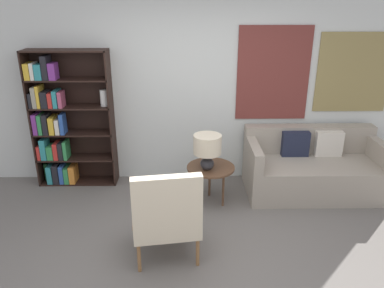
{
  "coord_description": "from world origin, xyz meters",
  "views": [
    {
      "loc": [
        -0.12,
        -2.96,
        2.45
      ],
      "look_at": [
        -0.07,
        1.0,
        0.9
      ],
      "focal_mm": 35.0,
      "sensor_mm": 36.0,
      "label": 1
    }
  ],
  "objects_px": {
    "side_table": "(211,170)",
    "table_lamp": "(207,147)",
    "bookshelf": "(62,122)",
    "couch": "(313,168)",
    "armchair": "(167,214)"
  },
  "relations": [
    {
      "from": "bookshelf",
      "to": "couch",
      "type": "relative_size",
      "value": 1.05
    },
    {
      "from": "armchair",
      "to": "couch",
      "type": "bearing_deg",
      "value": 37.61
    },
    {
      "from": "bookshelf",
      "to": "armchair",
      "type": "distance_m",
      "value": 2.31
    },
    {
      "from": "side_table",
      "to": "table_lamp",
      "type": "relative_size",
      "value": 1.34
    },
    {
      "from": "side_table",
      "to": "table_lamp",
      "type": "xyz_separation_m",
      "value": [
        -0.05,
        -0.08,
        0.34
      ]
    },
    {
      "from": "armchair",
      "to": "side_table",
      "type": "xyz_separation_m",
      "value": [
        0.49,
        1.13,
        -0.07
      ]
    },
    {
      "from": "couch",
      "to": "side_table",
      "type": "xyz_separation_m",
      "value": [
        -1.39,
        -0.32,
        0.14
      ]
    },
    {
      "from": "couch",
      "to": "bookshelf",
      "type": "bearing_deg",
      "value": 175.14
    },
    {
      "from": "bookshelf",
      "to": "armchair",
      "type": "bearing_deg",
      "value": -49.41
    },
    {
      "from": "bookshelf",
      "to": "side_table",
      "type": "xyz_separation_m",
      "value": [
        1.98,
        -0.6,
        -0.44
      ]
    },
    {
      "from": "bookshelf",
      "to": "table_lamp",
      "type": "height_order",
      "value": "bookshelf"
    },
    {
      "from": "bookshelf",
      "to": "side_table",
      "type": "bearing_deg",
      "value": -17.01
    },
    {
      "from": "bookshelf",
      "to": "armchair",
      "type": "xyz_separation_m",
      "value": [
        1.49,
        -1.73,
        -0.36
      ]
    },
    {
      "from": "armchair",
      "to": "side_table",
      "type": "height_order",
      "value": "armchair"
    },
    {
      "from": "armchair",
      "to": "side_table",
      "type": "relative_size",
      "value": 1.65
    }
  ]
}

